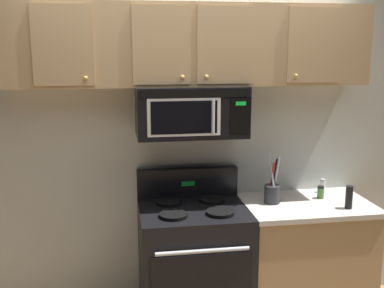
# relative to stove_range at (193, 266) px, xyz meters

# --- Properties ---
(back_wall) EXTENTS (5.20, 0.10, 2.70)m
(back_wall) POSITION_rel_stove_range_xyz_m (0.00, 0.37, 0.88)
(back_wall) COLOR silver
(back_wall) RESTS_ON ground_plane
(stove_range) EXTENTS (0.76, 0.69, 1.12)m
(stove_range) POSITION_rel_stove_range_xyz_m (0.00, 0.00, 0.00)
(stove_range) COLOR black
(stove_range) RESTS_ON ground_plane
(over_range_microwave) EXTENTS (0.76, 0.43, 0.35)m
(over_range_microwave) POSITION_rel_stove_range_xyz_m (-0.00, 0.12, 1.11)
(over_range_microwave) COLOR black
(upper_cabinets) EXTENTS (2.50, 0.36, 0.55)m
(upper_cabinets) POSITION_rel_stove_range_xyz_m (-0.00, 0.15, 1.56)
(upper_cabinets) COLOR tan
(counter_segment) EXTENTS (0.93, 0.65, 0.90)m
(counter_segment) POSITION_rel_stove_range_xyz_m (0.84, 0.01, -0.02)
(counter_segment) COLOR tan
(counter_segment) RESTS_ON ground_plane
(utensil_crock_charcoal) EXTENTS (0.11, 0.11, 0.38)m
(utensil_crock_charcoal) POSITION_rel_stove_range_xyz_m (0.58, 0.03, 0.52)
(utensil_crock_charcoal) COLOR #2D2D33
(utensil_crock_charcoal) RESTS_ON counter_segment
(salt_shaker) EXTENTS (0.04, 0.04, 0.11)m
(salt_shaker) POSITION_rel_stove_range_xyz_m (1.05, 0.21, 0.48)
(salt_shaker) COLOR white
(salt_shaker) RESTS_ON counter_segment
(pepper_mill) EXTENTS (0.05, 0.05, 0.16)m
(pepper_mill) POSITION_rel_stove_range_xyz_m (1.08, -0.17, 0.51)
(pepper_mill) COLOR black
(pepper_mill) RESTS_ON counter_segment
(spice_jar) EXTENTS (0.05, 0.05, 0.10)m
(spice_jar) POSITION_rel_stove_range_xyz_m (0.98, 0.08, 0.48)
(spice_jar) COLOR #4C7F33
(spice_jar) RESTS_ON counter_segment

